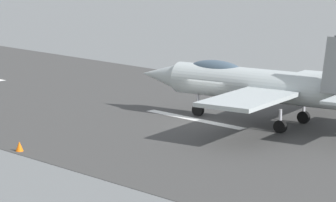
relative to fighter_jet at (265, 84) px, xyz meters
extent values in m
plane|color=slate|center=(3.30, 1.97, -2.45)|extent=(400.00, 400.00, 0.00)
cube|color=#3E3D3C|center=(3.30, 1.97, -2.44)|extent=(240.00, 26.00, 0.02)
cube|color=white|center=(3.96, 1.97, -2.43)|extent=(8.00, 0.70, 0.00)
cylinder|color=#A8B1B1|center=(-0.05, -0.01, -0.07)|extent=(12.51, 4.46, 1.97)
cone|color=#A8B1B1|center=(7.40, 1.55, -0.07)|extent=(3.14, 2.22, 1.67)
ellipsoid|color=#3F5160|center=(3.36, 0.70, 0.67)|extent=(3.75, 1.81, 1.10)
cube|color=#A8B1B1|center=(-1.87, 3.77, -0.17)|extent=(4.59, 6.73, 0.24)
cube|color=#A8B1B1|center=(-0.20, -4.20, -0.17)|extent=(4.59, 6.73, 0.24)
cylinder|color=silver|center=(4.60, 0.96, -1.75)|extent=(0.18, 0.18, 1.40)
cylinder|color=black|center=(4.60, 0.96, -2.07)|extent=(0.81, 0.45, 0.76)
cylinder|color=silver|center=(-2.14, 1.19, -1.75)|extent=(0.18, 0.18, 1.40)
cylinder|color=black|center=(-2.14, 1.19, -2.07)|extent=(0.81, 0.45, 0.76)
cylinder|color=silver|center=(-1.49, -1.95, -1.75)|extent=(0.18, 0.18, 1.40)
cylinder|color=black|center=(-1.49, -1.95, -2.07)|extent=(0.81, 0.45, 0.76)
cone|color=orange|center=(4.77, 14.51, -2.18)|extent=(0.44, 0.44, 0.55)
camera|label=1|loc=(-32.25, 40.06, 8.51)|focal=92.30mm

